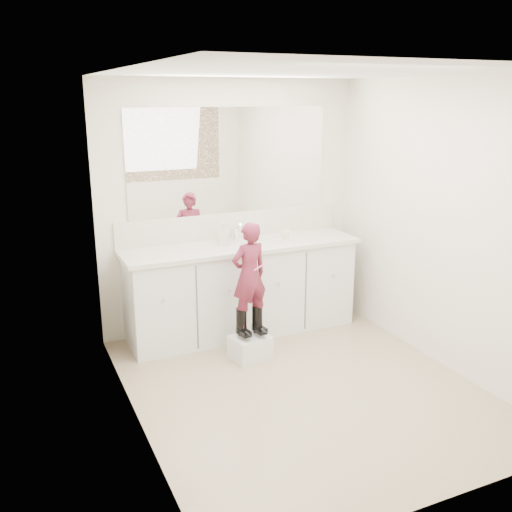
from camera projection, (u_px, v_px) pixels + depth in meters
name	position (u px, v px, depth m)	size (l,w,h in m)	color
floor	(302.00, 387.00, 4.55)	(3.00, 3.00, 0.00)	#8A6F5A
ceiling	(310.00, 72.00, 3.90)	(3.00, 3.00, 0.00)	white
wall_back	(230.00, 206.00, 5.54)	(2.60, 2.60, 0.00)	beige
wall_front	(449.00, 308.00, 2.91)	(2.60, 2.60, 0.00)	beige
wall_left	(131.00, 262.00, 3.71)	(3.00, 3.00, 0.00)	beige
wall_right	(442.00, 225.00, 4.74)	(3.00, 3.00, 0.00)	beige
vanity_cabinet	(242.00, 290.00, 5.51)	(2.20, 0.55, 0.85)	silver
countertop	(242.00, 246.00, 5.38)	(2.28, 0.58, 0.04)	beige
backsplash	(231.00, 225.00, 5.58)	(2.28, 0.03, 0.25)	beige
mirror	(230.00, 161.00, 5.41)	(2.00, 0.02, 1.00)	white
dot_panel	(456.00, 221.00, 2.79)	(2.00, 0.01, 1.20)	#472819
faucet	(236.00, 235.00, 5.50)	(0.08, 0.08, 0.10)	silver
cup	(286.00, 234.00, 5.57)	(0.09, 0.09, 0.08)	beige
soap_bottle	(224.00, 234.00, 5.33)	(0.09, 0.10, 0.21)	beige
step_stool	(250.00, 347.00, 5.02)	(0.32, 0.27, 0.21)	silver
boot_left	(241.00, 323.00, 4.94)	(0.10, 0.18, 0.27)	black
boot_right	(257.00, 320.00, 5.00)	(0.10, 0.18, 0.27)	black
toddler	(249.00, 275.00, 4.86)	(0.34, 0.22, 0.92)	#A93455
toothbrush	(261.00, 266.00, 4.79)	(0.01, 0.01, 0.14)	pink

